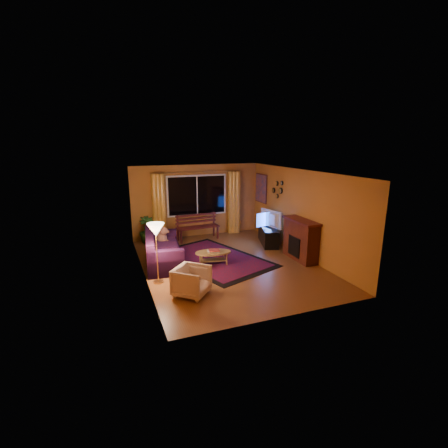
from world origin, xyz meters
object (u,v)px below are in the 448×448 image
object	(u,v)px
sofa	(163,248)
floor_lamp	(157,254)
bench	(198,233)
tv_console	(268,235)
coffee_table	(213,258)
armchair	(192,280)

from	to	relation	value
sofa	floor_lamp	world-z (taller)	floor_lamp
bench	floor_lamp	distance (m)	3.60
sofa	tv_console	xyz separation A→B (m)	(3.53, 0.56, -0.15)
coffee_table	tv_console	xyz separation A→B (m)	(2.28, 1.11, 0.10)
sofa	tv_console	world-z (taller)	sofa
sofa	coffee_table	world-z (taller)	sofa
bench	floor_lamp	world-z (taller)	floor_lamp
floor_lamp	coffee_table	distance (m)	1.83
armchair	floor_lamp	size ratio (longest dim) A/B	0.49
bench	coffee_table	bearing A→B (deg)	-100.65
coffee_table	tv_console	distance (m)	2.54
floor_lamp	bench	bearing A→B (deg)	58.40
armchair	tv_console	xyz separation A→B (m)	(3.31, 2.69, -0.07)
sofa	coffee_table	bearing A→B (deg)	-16.59
floor_lamp	tv_console	size ratio (longest dim) A/B	1.08
floor_lamp	coffee_table	size ratio (longest dim) A/B	1.48
tv_console	sofa	bearing A→B (deg)	-153.05
bench	coffee_table	size ratio (longest dim) A/B	1.50
armchair	coffee_table	bearing A→B (deg)	8.71
sofa	armchair	size ratio (longest dim) A/B	2.99
bench	floor_lamp	size ratio (longest dim) A/B	1.01
bench	floor_lamp	bearing A→B (deg)	-126.00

